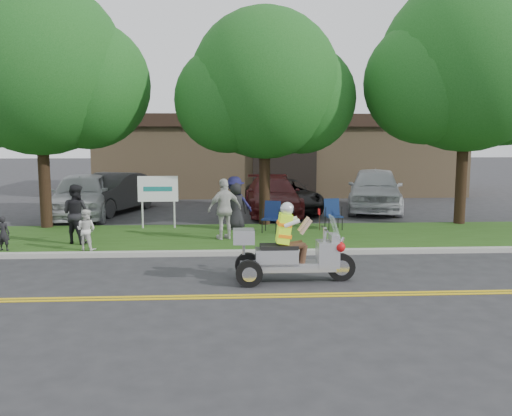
{
  "coord_description": "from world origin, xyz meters",
  "views": [
    {
      "loc": [
        -0.77,
        -10.42,
        3.05
      ],
      "look_at": [
        -0.08,
        2.0,
        1.35
      ],
      "focal_mm": 38.0,
      "sensor_mm": 36.0,
      "label": 1
    }
  ],
  "objects": [
    {
      "name": "curb",
      "position": [
        0.0,
        3.05,
        0.06
      ],
      "size": [
        60.0,
        0.25,
        0.12
      ],
      "primitive_type": "cube",
      "color": "#A8A89E",
      "rests_on": "ground"
    },
    {
      "name": "ground",
      "position": [
        0.0,
        0.0,
        0.0
      ],
      "size": [
        120.0,
        120.0,
        0.0
      ],
      "primitive_type": "plane",
      "color": "#28282B",
      "rests_on": "ground"
    },
    {
      "name": "lawn_chair_b",
      "position": [
        2.57,
        6.18,
        0.63
      ],
      "size": [
        0.55,
        0.57,
        0.94
      ],
      "rotation": [
        0.0,
        0.0,
        0.13
      ],
      "color": "black",
      "rests_on": "grass_verge"
    },
    {
      "name": "parked_car_right",
      "position": [
        1.03,
        10.25,
        0.7
      ],
      "size": [
        2.02,
        4.83,
        1.39
      ],
      "primitive_type": "imported",
      "rotation": [
        0.0,
        0.0,
        0.01
      ],
      "color": "#4F1214",
      "rests_on": "ground"
    },
    {
      "name": "business_sign",
      "position": [
        -2.9,
        6.6,
        1.26
      ],
      "size": [
        1.25,
        0.06,
        1.75
      ],
      "color": "silver",
      "rests_on": "ground"
    },
    {
      "name": "parked_car_far_right",
      "position": [
        5.2,
        10.85,
        0.87
      ],
      "size": [
        3.29,
        5.46,
        1.74
      ],
      "primitive_type": "imported",
      "rotation": [
        0.0,
        0.0,
        -0.26
      ],
      "color": "silver",
      "rests_on": "ground"
    },
    {
      "name": "tree_left",
      "position": [
        -6.44,
        7.03,
        4.85
      ],
      "size": [
        6.62,
        5.4,
        7.78
      ],
      "color": "#332114",
      "rests_on": "ground"
    },
    {
      "name": "trike_scooter",
      "position": [
        0.51,
        0.5,
        0.59
      ],
      "size": [
        2.55,
        0.85,
        1.68
      ],
      "rotation": [
        0.0,
        0.0,
        0.0
      ],
      "color": "black",
      "rests_on": "ground"
    },
    {
      "name": "parked_car_far_left",
      "position": [
        -6.04,
        9.6,
        0.84
      ],
      "size": [
        2.46,
        5.08,
        1.67
      ],
      "primitive_type": "imported",
      "rotation": [
        0.0,
        0.0,
        0.1
      ],
      "color": "silver",
      "rests_on": "ground"
    },
    {
      "name": "spectator_chair_a",
      "position": [
        -0.5,
        6.42,
        0.92
      ],
      "size": [
        1.09,
        0.67,
        1.64
      ],
      "primitive_type": "imported",
      "rotation": [
        0.0,
        0.0,
        3.08
      ],
      "color": "#1A1A48",
      "rests_on": "grass_verge"
    },
    {
      "name": "centerline_near",
      "position": [
        0.0,
        -0.58,
        0.01
      ],
      "size": [
        60.0,
        0.1,
        0.01
      ],
      "primitive_type": "cube",
      "color": "gold",
      "rests_on": "ground"
    },
    {
      "name": "spectator_adult_mid",
      "position": [
        -4.83,
        4.33,
        0.91
      ],
      "size": [
        0.96,
        0.88,
        1.61
      ],
      "primitive_type": "imported",
      "rotation": [
        0.0,
        0.0,
        2.72
      ],
      "color": "black",
      "rests_on": "grass_verge"
    },
    {
      "name": "child_left",
      "position": [
        -6.43,
        3.46,
        0.55
      ],
      "size": [
        0.35,
        0.25,
        0.89
      ],
      "primitive_type": "imported",
      "rotation": [
        0.0,
        0.0,
        3.01
      ],
      "color": "black",
      "rests_on": "grass_verge"
    },
    {
      "name": "spectator_chair_b",
      "position": [
        -0.46,
        6.23,
        0.84
      ],
      "size": [
        0.82,
        0.64,
        1.47
      ],
      "primitive_type": "imported",
      "rotation": [
        0.0,
        0.0,
        3.41
      ],
      "color": "black",
      "rests_on": "grass_verge"
    },
    {
      "name": "grass_verge",
      "position": [
        0.0,
        5.2,
        0.06
      ],
      "size": [
        60.0,
        4.0,
        0.1
      ],
      "primitive_type": "cube",
      "color": "#224412",
      "rests_on": "ground"
    },
    {
      "name": "child_right",
      "position": [
        -4.34,
        3.4,
        0.63
      ],
      "size": [
        0.6,
        0.53,
        1.05
      ],
      "primitive_type": "imported",
      "rotation": [
        0.0,
        0.0,
        2.86
      ],
      "color": "silver",
      "rests_on": "grass_verge"
    },
    {
      "name": "commercial_building",
      "position": [
        2.0,
        18.98,
        2.01
      ],
      "size": [
        18.0,
        8.2,
        4.0
      ],
      "color": "#9E7F5B",
      "rests_on": "ground"
    },
    {
      "name": "parked_car_left",
      "position": [
        -5.24,
        10.86,
        0.77
      ],
      "size": [
        3.18,
        4.94,
        1.54
      ],
      "primitive_type": "imported",
      "rotation": [
        0.0,
        0.0,
        -0.36
      ],
      "color": "#272829",
      "rests_on": "ground"
    },
    {
      "name": "lawn_chair_a",
      "position": [
        0.61,
        5.76,
        0.63
      ],
      "size": [
        0.63,
        0.64,
        0.93
      ],
      "rotation": [
        0.0,
        0.0,
        -0.34
      ],
      "color": "black",
      "rests_on": "grass_verge"
    },
    {
      "name": "spectator_adult_right",
      "position": [
        -0.81,
        4.68,
        0.96
      ],
      "size": [
        1.09,
        0.81,
        1.72
      ],
      "primitive_type": "imported",
      "rotation": [
        0.0,
        0.0,
        3.58
      ],
      "color": "#BABAB3",
      "rests_on": "grass_verge"
    },
    {
      "name": "tree_mid",
      "position": [
        0.55,
        7.23,
        4.43
      ],
      "size": [
        5.88,
        4.8,
        7.05
      ],
      "color": "#332114",
      "rests_on": "ground"
    },
    {
      "name": "centerline_far",
      "position": [
        0.0,
        -0.42,
        0.01
      ],
      "size": [
        60.0,
        0.1,
        0.01
      ],
      "primitive_type": "cube",
      "color": "gold",
      "rests_on": "ground"
    },
    {
      "name": "tree_right",
      "position": [
        7.06,
        7.03,
        5.03
      ],
      "size": [
        6.86,
        5.6,
        8.07
      ],
      "color": "#332114",
      "rests_on": "ground"
    },
    {
      "name": "parked_car_mid",
      "position": [
        1.5,
        10.77,
        0.64
      ],
      "size": [
        3.05,
        4.95,
        1.28
      ],
      "primitive_type": "imported",
      "rotation": [
        0.0,
        0.0,
        0.21
      ],
      "color": "black",
      "rests_on": "ground"
    }
  ]
}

